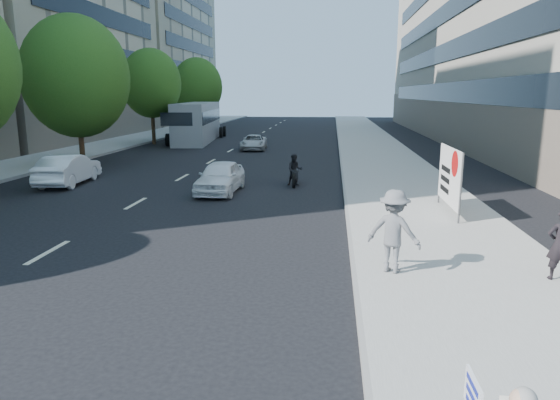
# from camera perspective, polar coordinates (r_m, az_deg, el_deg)

# --- Properties ---
(ground) EXTENTS (160.00, 160.00, 0.00)m
(ground) POSITION_cam_1_polar(r_m,az_deg,el_deg) (10.71, 0.77, -10.43)
(ground) COLOR black
(ground) RESTS_ON ground
(near_sidewalk) EXTENTS (5.00, 120.00, 0.15)m
(near_sidewalk) POSITION_cam_1_polar(r_m,az_deg,el_deg) (30.28, 11.83, 4.19)
(near_sidewalk) COLOR gray
(near_sidewalk) RESTS_ON ground
(far_sidewalk) EXTENTS (4.50, 120.00, 0.15)m
(far_sidewalk) POSITION_cam_1_polar(r_m,az_deg,el_deg) (34.90, -24.53, 4.38)
(far_sidewalk) COLOR gray
(far_sidewalk) RESTS_ON ground
(far_bldg_north) EXTENTS (22.00, 28.00, 28.00)m
(far_bldg_north) POSITION_cam_1_polar(r_m,az_deg,el_deg) (78.83, -18.17, 18.73)
(far_bldg_north) COLOR beige
(far_bldg_north) RESTS_ON ground
(near_building) EXTENTS (14.00, 70.00, 20.00)m
(near_building) POSITION_cam_1_polar(r_m,az_deg,el_deg) (45.23, 28.29, 18.21)
(near_building) COLOR #A19A8B
(near_building) RESTS_ON ground
(tree_far_c) EXTENTS (6.00, 6.00, 8.47)m
(tree_far_c) POSITION_cam_1_polar(r_m,az_deg,el_deg) (31.45, -22.28, 12.90)
(tree_far_c) COLOR #382616
(tree_far_c) RESTS_ON ground
(tree_far_d) EXTENTS (4.80, 4.80, 7.65)m
(tree_far_d) POSITION_cam_1_polar(r_m,az_deg,el_deg) (42.44, -14.53, 12.78)
(tree_far_d) COLOR #382616
(tree_far_d) RESTS_ON ground
(tree_far_e) EXTENTS (5.40, 5.40, 7.89)m
(tree_far_e) POSITION_cam_1_polar(r_m,az_deg,el_deg) (55.79, -9.44, 12.63)
(tree_far_e) COLOR #382616
(tree_far_e) RESTS_ON ground
(jogger) EXTENTS (1.39, 1.12, 1.88)m
(jogger) POSITION_cam_1_polar(r_m,az_deg,el_deg) (11.43, 12.87, -3.49)
(jogger) COLOR slate
(jogger) RESTS_ON near_sidewalk
(protest_banner) EXTENTS (0.08, 3.06, 2.20)m
(protest_banner) POSITION_cam_1_polar(r_m,az_deg,el_deg) (17.63, 18.80, 2.64)
(protest_banner) COLOR #4C4C4C
(protest_banner) RESTS_ON near_sidewalk
(white_sedan_near) EXTENTS (1.65, 3.93, 1.33)m
(white_sedan_near) POSITION_cam_1_polar(r_m,az_deg,el_deg) (21.13, -6.85, 2.64)
(white_sedan_near) COLOR white
(white_sedan_near) RESTS_ON ground
(white_sedan_mid) EXTENTS (1.80, 4.32, 1.39)m
(white_sedan_mid) POSITION_cam_1_polar(r_m,az_deg,el_deg) (24.86, -23.04, 3.25)
(white_sedan_mid) COLOR white
(white_sedan_mid) RESTS_ON ground
(white_sedan_far) EXTENTS (2.07, 4.02, 1.08)m
(white_sedan_far) POSITION_cam_1_polar(r_m,az_deg,el_deg) (37.33, -3.01, 6.60)
(white_sedan_far) COLOR beige
(white_sedan_far) RESTS_ON ground
(motorcycle) EXTENTS (0.75, 2.05, 1.42)m
(motorcycle) POSITION_cam_1_polar(r_m,az_deg,el_deg) (22.63, 1.70, 3.28)
(motorcycle) COLOR black
(motorcycle) RESTS_ON ground
(bus) EXTENTS (3.88, 12.29, 3.30)m
(bus) POSITION_cam_1_polar(r_m,az_deg,el_deg) (44.51, -9.38, 8.76)
(bus) COLOR gray
(bus) RESTS_ON ground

